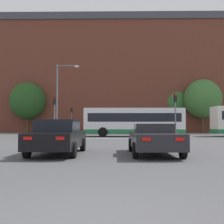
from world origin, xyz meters
TOP-DOWN VIEW (x-y plane):
  - ground_plane at (0.00, 0.00)m, footprint 400.00×400.00m
  - stop_line_strip at (0.00, 22.29)m, footprint 8.98×0.30m
  - far_pavement at (0.00, 36.17)m, footprint 69.98×2.50m
  - brick_civic_building at (2.84, 44.53)m, footprint 45.15×10.76m
  - car_saloon_left at (-2.23, 8.61)m, footprint 2.10×4.82m
  - car_roadster_right at (2.04, 8.51)m, footprint 2.10×4.66m
  - bus_crossing_lead at (2.28, 26.39)m, footprint 10.62×2.65m
  - traffic_light_near_right at (6.06, 22.98)m, footprint 0.26×0.31m
  - traffic_light_far_left at (-5.97, 35.75)m, footprint 0.26×0.31m
  - traffic_light_near_left at (-5.56, 22.93)m, footprint 0.26×0.31m
  - street_lamp_junction at (-5.48, 25.46)m, footprint 2.37×0.36m
  - pedestrian_waiting at (9.52, 36.24)m, footprint 0.37×0.46m
  - pedestrian_walking_east at (3.44, 36.57)m, footprint 0.43×0.29m
  - tree_by_building at (-13.10, 38.49)m, footprint 5.41×5.41m
  - tree_kerbside at (13.33, 38.01)m, footprint 5.54×5.54m
  - tree_distant at (10.03, 40.65)m, footprint 4.27×4.27m

SIDE VIEW (x-z plane):
  - ground_plane at x=0.00m, z-range 0.00..0.00m
  - stop_line_strip at x=0.00m, z-range 0.00..0.01m
  - far_pavement at x=0.00m, z-range 0.00..0.01m
  - car_roadster_right at x=2.04m, z-range 0.01..1.37m
  - car_saloon_left at x=-2.23m, z-range 0.01..1.55m
  - pedestrian_walking_east at x=3.44m, z-range 0.14..1.78m
  - pedestrian_waiting at x=9.52m, z-range 0.18..2.02m
  - bus_crossing_lead at x=2.28m, z-range 0.11..3.14m
  - traffic_light_far_left at x=-5.97m, z-range 0.66..4.33m
  - traffic_light_near_left at x=-5.56m, z-range 0.70..4.74m
  - traffic_light_near_right at x=6.06m, z-range 0.73..4.97m
  - tree_distant at x=10.03m, z-range 1.14..7.93m
  - street_lamp_junction at x=-5.48m, z-range 0.84..8.53m
  - tree_by_building at x=-13.10m, z-range 1.02..8.75m
  - tree_kerbside at x=13.33m, z-range 1.10..9.13m
  - brick_civic_building at x=2.84m, z-range -1.11..20.17m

